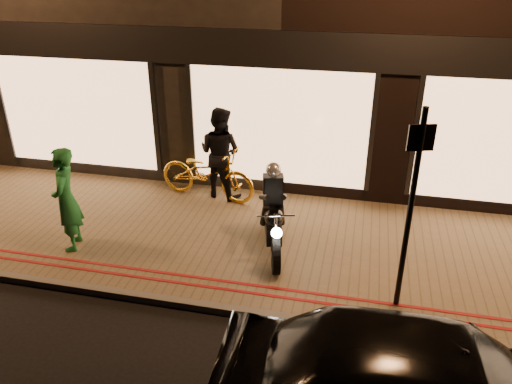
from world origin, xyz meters
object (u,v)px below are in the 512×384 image
motorcycle (273,218)px  person_green (66,200)px  bicycle_gold (207,173)px  sign_post (411,203)px

motorcycle → person_green: 3.52m
bicycle_gold → person_green: person_green is taller
motorcycle → sign_post: (2.07, -1.08, 1.06)m
bicycle_gold → person_green: 2.97m
motorcycle → person_green: bearing=176.7°
bicycle_gold → person_green: bearing=154.1°
motorcycle → bicycle_gold: motorcycle is taller
sign_post → bicycle_gold: 4.84m
sign_post → person_green: sign_post is taller
motorcycle → bicycle_gold: 2.43m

